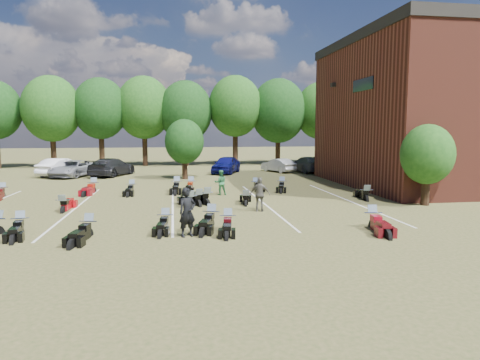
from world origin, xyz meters
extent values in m
plane|color=brown|center=(0.00, 0.00, 0.00)|extent=(160.00, 160.00, 0.00)
imported|color=silver|center=(-12.74, 19.49, 0.79)|extent=(3.42, 5.04, 1.57)
imported|color=gray|center=(-11.54, 18.59, 0.71)|extent=(3.82, 5.62, 1.43)
imported|color=black|center=(-8.31, 18.90, 0.79)|extent=(4.08, 5.88, 1.58)
imported|color=#0C0F5A|center=(1.96, 19.70, 0.80)|extent=(3.55, 5.09, 1.61)
imported|color=beige|center=(7.07, 19.99, 0.65)|extent=(2.89, 4.16, 1.30)
imported|color=#500413|center=(10.71, 19.38, 0.68)|extent=(2.85, 5.11, 1.35)
imported|color=#3D3D42|center=(9.74, 19.32, 0.75)|extent=(2.70, 5.41, 1.51)
imported|color=black|center=(-2.43, -3.93, 0.94)|extent=(0.81, 0.69, 1.89)
imported|color=#2A713F|center=(-0.03, 6.37, 0.78)|extent=(0.80, 0.64, 1.57)
imported|color=#4F4C43|center=(1.32, 0.64, 0.86)|extent=(1.09, 0.71, 1.72)
cube|color=black|center=(9.35, 12.00, 7.50)|extent=(0.30, 0.40, 0.30)
cube|color=black|center=(9.47, 7.00, 7.00)|extent=(0.06, 3.00, 0.80)
cylinder|color=black|center=(-21.00, 29.00, 2.04)|extent=(0.58, 0.58, 4.08)
cylinder|color=black|center=(-16.00, 29.00, 2.04)|extent=(0.58, 0.58, 4.08)
ellipsoid|color=#1E4C19|center=(-16.00, 29.00, 6.33)|extent=(6.00, 6.00, 6.90)
cylinder|color=black|center=(-11.00, 29.00, 2.04)|extent=(0.57, 0.58, 4.08)
ellipsoid|color=#1E4C19|center=(-11.00, 29.00, 6.33)|extent=(6.00, 6.00, 6.90)
cylinder|color=black|center=(-6.00, 29.00, 2.04)|extent=(0.57, 0.58, 4.08)
ellipsoid|color=#1E4C19|center=(-6.00, 29.00, 6.33)|extent=(6.00, 6.00, 6.90)
cylinder|color=black|center=(-1.00, 29.00, 2.04)|extent=(0.58, 0.58, 4.08)
ellipsoid|color=#1E4C19|center=(-1.00, 29.00, 6.33)|extent=(6.00, 6.00, 6.90)
cylinder|color=black|center=(4.00, 29.00, 2.04)|extent=(0.57, 0.58, 4.08)
ellipsoid|color=#1E4C19|center=(4.00, 29.00, 6.33)|extent=(6.00, 6.00, 6.90)
cylinder|color=black|center=(9.00, 29.00, 2.04)|extent=(0.57, 0.58, 4.08)
ellipsoid|color=#1E4C19|center=(9.00, 29.00, 6.33)|extent=(6.00, 6.00, 6.90)
cylinder|color=black|center=(14.00, 29.00, 2.04)|extent=(0.57, 0.58, 4.08)
ellipsoid|color=#1E4C19|center=(14.00, 29.00, 6.33)|extent=(6.00, 6.00, 6.90)
cylinder|color=black|center=(19.00, 29.00, 2.04)|extent=(0.58, 0.58, 4.08)
ellipsoid|color=#1E4C19|center=(19.00, 29.00, 6.33)|extent=(6.00, 6.00, 6.90)
cylinder|color=black|center=(24.00, 29.00, 2.04)|extent=(0.58, 0.58, 4.08)
ellipsoid|color=#1E4C19|center=(24.00, 29.00, 6.33)|extent=(6.00, 6.00, 6.90)
cylinder|color=black|center=(10.50, 1.00, 0.85)|extent=(0.24, 0.24, 1.71)
sphere|color=#1E4C19|center=(10.50, 1.00, 2.76)|extent=(2.80, 2.80, 2.80)
cylinder|color=black|center=(-2.00, 15.50, 0.95)|extent=(0.24, 0.24, 1.90)
sphere|color=#1E4C19|center=(-2.00, 15.50, 3.10)|extent=(3.20, 3.20, 3.20)
cube|color=silver|center=(-8.00, 3.00, 0.01)|extent=(0.10, 14.00, 0.01)
cube|color=silver|center=(-3.00, 3.00, 0.01)|extent=(0.10, 14.00, 0.01)
cube|color=silver|center=(2.00, 3.00, 0.01)|extent=(0.10, 14.00, 0.01)
cube|color=silver|center=(7.00, 3.00, 0.01)|extent=(0.10, 14.00, 0.01)
camera|label=1|loc=(-2.92, -20.01, 4.07)|focal=32.00mm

